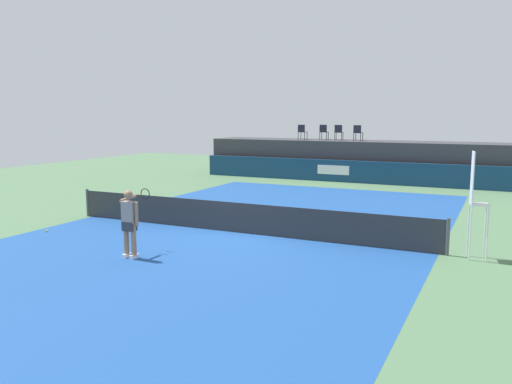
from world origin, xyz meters
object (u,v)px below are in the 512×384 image
Objects in this scene: spectator_chair_right at (358,132)px; tennis_ball at (47,231)px; spectator_chair_left at (324,131)px; net_post_far at (448,237)px; net_post_near at (88,203)px; tennis_player at (130,221)px; spectator_chair_center at (339,132)px; umpire_chair at (475,198)px; spectator_chair_far_left at (302,131)px.

spectator_chair_right is 13.06× the size of tennis_ball.
net_post_far is at bearing -60.99° from spectator_chair_left.
tennis_player reaches higher than net_post_near.
spectator_chair_right is at bearing 68.25° from net_post_near.
spectator_chair_center reaches higher than net_post_far.
tennis_ball is (0.70, -2.56, -0.46)m from net_post_near.
spectator_chair_left is 17.81m from net_post_far.
net_post_near and net_post_far have the same top height.
umpire_chair is 8.84m from tennis_player.
spectator_chair_far_left is at bearing 124.62° from umpire_chair.
net_post_near is at bearing -111.75° from spectator_chair_right.
spectator_chair_right is 0.89× the size of net_post_far.
net_post_far is at bearing 12.33° from tennis_ball.
umpire_chair is at bearing -65.01° from spectator_chair_right.
spectator_chair_left is at bearing 168.68° from spectator_chair_right.
tennis_player is at bearing -92.94° from spectator_chair_right.
umpire_chair is (8.22, -15.33, -1.11)m from spectator_chair_center.
spectator_chair_left is at bearing 80.15° from tennis_ball.
net_post_far is 14.71× the size of tennis_ball.
spectator_chair_center is 0.50× the size of tennis_player.
spectator_chair_far_left is 13.06× the size of tennis_ball.
spectator_chair_center is at bearing 166.69° from spectator_chair_right.
spectator_chair_left is at bearing 120.66° from umpire_chair.
spectator_chair_center is 1.24m from spectator_chair_right.
spectator_chair_far_left and spectator_chair_left have the same top height.
spectator_chair_center reaches higher than net_post_near.
spectator_chair_far_left is 3.34m from spectator_chair_right.
spectator_chair_far_left reaches higher than umpire_chair.
spectator_chair_far_left is at bearing 123.06° from net_post_far.
spectator_chair_right is (2.16, -0.43, 0.00)m from spectator_chair_left.
umpire_chair is (9.18, -15.48, -1.11)m from spectator_chair_left.
spectator_chair_far_left is 0.32× the size of umpire_chair.
net_post_near is at bearing -107.37° from spectator_chair_center.
net_post_far is at bearing -56.94° from spectator_chair_far_left.
tennis_player is 4.59m from tennis_ball.
tennis_player is at bearing -89.28° from spectator_chair_center.
tennis_ball is at bearing 164.22° from tennis_player.
spectator_chair_right is 16.63m from umpire_chair.
spectator_chair_far_left reaches higher than net_post_far.
spectator_chair_center is 1.00× the size of spectator_chair_right.
net_post_far is 0.56× the size of tennis_player.
tennis_player is at bearing -154.76° from umpire_chair.
umpire_chair is 12.66m from tennis_ball.
net_post_near is (-4.79, -15.31, -2.19)m from spectator_chair_center.
umpire_chair reaches higher than tennis_ball.
spectator_chair_center is (0.96, -0.15, 0.00)m from spectator_chair_left.
net_post_near is at bearing 105.35° from tennis_ball.
umpire_chair is 1.24m from net_post_far.
spectator_chair_left is 16.07m from net_post_near.
tennis_player is at bearing -36.93° from net_post_near.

